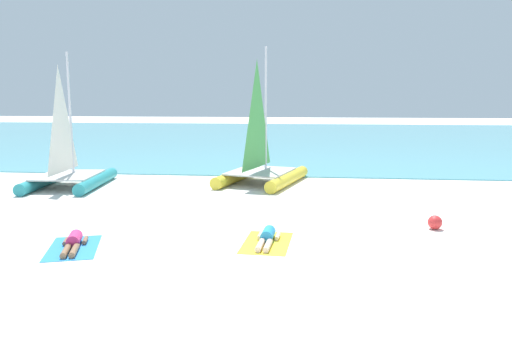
{
  "coord_description": "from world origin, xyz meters",
  "views": [
    {
      "loc": [
        1.59,
        -10.18,
        3.52
      ],
      "look_at": [
        0.0,
        4.89,
        1.2
      ],
      "focal_mm": 34.47,
      "sensor_mm": 36.0,
      "label": 1
    }
  ],
  "objects_px": {
    "sailboat_teal": "(68,167)",
    "sailboat_yellow": "(261,164)",
    "towel_left": "(73,248)",
    "sunbather_left": "(74,242)",
    "towel_right": "(267,243)",
    "beach_ball": "(435,222)",
    "sunbather_right": "(267,237)"
  },
  "relations": [
    {
      "from": "sailboat_yellow",
      "to": "towel_right",
      "type": "xyz_separation_m",
      "value": [
        0.91,
        -8.04,
        -0.81
      ]
    },
    {
      "from": "towel_right",
      "to": "sunbather_right",
      "type": "bearing_deg",
      "value": 86.68
    },
    {
      "from": "towel_right",
      "to": "beach_ball",
      "type": "relative_size",
      "value": 5.05
    },
    {
      "from": "sailboat_yellow",
      "to": "sunbather_right",
      "type": "bearing_deg",
      "value": -68.26
    },
    {
      "from": "sunbather_left",
      "to": "sailboat_yellow",
      "type": "bearing_deg",
      "value": 50.23
    },
    {
      "from": "sailboat_teal",
      "to": "sailboat_yellow",
      "type": "height_order",
      "value": "sailboat_yellow"
    },
    {
      "from": "sunbather_left",
      "to": "towel_left",
      "type": "bearing_deg",
      "value": -90.0
    },
    {
      "from": "sailboat_yellow",
      "to": "beach_ball",
      "type": "height_order",
      "value": "sailboat_yellow"
    },
    {
      "from": "sailboat_teal",
      "to": "towel_left",
      "type": "height_order",
      "value": "sailboat_teal"
    },
    {
      "from": "sailboat_teal",
      "to": "beach_ball",
      "type": "relative_size",
      "value": 13.79
    },
    {
      "from": "sunbather_right",
      "to": "towel_left",
      "type": "bearing_deg",
      "value": -164.75
    },
    {
      "from": "sailboat_teal",
      "to": "beach_ball",
      "type": "height_order",
      "value": "sailboat_teal"
    },
    {
      "from": "sailboat_teal",
      "to": "sailboat_yellow",
      "type": "xyz_separation_m",
      "value": [
        7.33,
        1.58,
        0.04
      ]
    },
    {
      "from": "towel_left",
      "to": "sunbather_right",
      "type": "xyz_separation_m",
      "value": [
        4.46,
        0.94,
        0.13
      ]
    },
    {
      "from": "towel_right",
      "to": "beach_ball",
      "type": "height_order",
      "value": "beach_ball"
    },
    {
      "from": "sunbather_left",
      "to": "beach_ball",
      "type": "xyz_separation_m",
      "value": [
        8.82,
        2.5,
        0.06
      ]
    },
    {
      "from": "sailboat_teal",
      "to": "sailboat_yellow",
      "type": "relative_size",
      "value": 0.95
    },
    {
      "from": "sailboat_yellow",
      "to": "sunbather_right",
      "type": "xyz_separation_m",
      "value": [
        0.91,
        -7.97,
        -0.68
      ]
    },
    {
      "from": "towel_left",
      "to": "towel_right",
      "type": "bearing_deg",
      "value": 11.12
    },
    {
      "from": "sunbather_left",
      "to": "sailboat_teal",
      "type": "bearing_deg",
      "value": 99.54
    },
    {
      "from": "towel_left",
      "to": "sunbather_left",
      "type": "distance_m",
      "value": 0.14
    },
    {
      "from": "sailboat_teal",
      "to": "sailboat_yellow",
      "type": "distance_m",
      "value": 7.5
    },
    {
      "from": "sailboat_yellow",
      "to": "towel_right",
      "type": "relative_size",
      "value": 2.87
    },
    {
      "from": "sunbather_left",
      "to": "towel_right",
      "type": "relative_size",
      "value": 0.81
    },
    {
      "from": "towel_left",
      "to": "sailboat_yellow",
      "type": "bearing_deg",
      "value": 68.28
    },
    {
      "from": "sunbather_left",
      "to": "beach_ball",
      "type": "height_order",
      "value": "beach_ball"
    },
    {
      "from": "towel_left",
      "to": "towel_right",
      "type": "distance_m",
      "value": 4.54
    },
    {
      "from": "towel_right",
      "to": "beach_ball",
      "type": "bearing_deg",
      "value": 21.27
    },
    {
      "from": "towel_right",
      "to": "sunbather_right",
      "type": "distance_m",
      "value": 0.14
    },
    {
      "from": "sailboat_yellow",
      "to": "towel_right",
      "type": "height_order",
      "value": "sailboat_yellow"
    },
    {
      "from": "beach_ball",
      "to": "towel_left",
      "type": "bearing_deg",
      "value": -163.74
    },
    {
      "from": "sunbather_right",
      "to": "beach_ball",
      "type": "distance_m",
      "value": 4.63
    }
  ]
}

